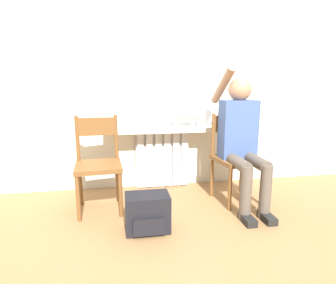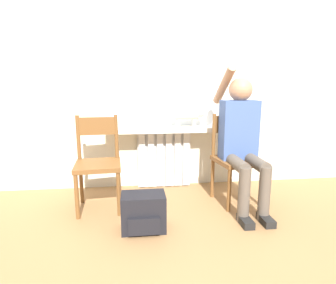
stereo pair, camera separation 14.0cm
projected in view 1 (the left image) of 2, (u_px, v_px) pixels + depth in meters
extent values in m
plane|color=olive|center=(185.00, 239.00, 2.13)|extent=(12.00, 12.00, 0.00)
cube|color=beige|center=(161.00, 66.00, 3.05)|extent=(7.00, 0.06, 2.70)
cube|color=silver|center=(162.00, 158.00, 3.19)|extent=(0.60, 0.05, 0.65)
cube|color=silver|center=(141.00, 160.00, 3.11)|extent=(0.07, 0.03, 0.62)
cube|color=silver|center=(150.00, 160.00, 3.12)|extent=(0.07, 0.03, 0.62)
cube|color=silver|center=(158.00, 160.00, 3.14)|extent=(0.07, 0.03, 0.62)
cube|color=silver|center=(167.00, 159.00, 3.16)|extent=(0.07, 0.03, 0.62)
cube|color=silver|center=(176.00, 159.00, 3.17)|extent=(0.07, 0.03, 0.62)
cube|color=silver|center=(184.00, 158.00, 3.19)|extent=(0.07, 0.03, 0.62)
cube|color=silver|center=(163.00, 129.00, 3.03)|extent=(1.28, 0.25, 0.05)
cube|color=white|center=(161.00, 78.00, 3.04)|extent=(1.23, 0.01, 1.04)
cube|color=brown|center=(98.00, 166.00, 2.54)|extent=(0.43, 0.43, 0.04)
cylinder|color=brown|center=(78.00, 199.00, 2.37)|extent=(0.04, 0.04, 0.40)
cylinder|color=brown|center=(121.00, 195.00, 2.45)|extent=(0.04, 0.04, 0.40)
cylinder|color=brown|center=(80.00, 184.00, 2.71)|extent=(0.04, 0.04, 0.40)
cylinder|color=brown|center=(118.00, 182.00, 2.79)|extent=(0.04, 0.04, 0.40)
cylinder|color=brown|center=(77.00, 138.00, 2.62)|extent=(0.04, 0.04, 0.42)
cylinder|color=brown|center=(116.00, 137.00, 2.70)|extent=(0.04, 0.04, 0.42)
cube|color=brown|center=(97.00, 127.00, 2.64)|extent=(0.37, 0.05, 0.17)
cube|color=brown|center=(237.00, 160.00, 2.76)|extent=(0.47, 0.47, 0.04)
cylinder|color=brown|center=(230.00, 189.00, 2.58)|extent=(0.04, 0.04, 0.40)
cylinder|color=brown|center=(262.00, 185.00, 2.69)|extent=(0.04, 0.04, 0.40)
cylinder|color=brown|center=(212.00, 178.00, 2.91)|extent=(0.04, 0.04, 0.40)
cylinder|color=brown|center=(241.00, 174.00, 3.02)|extent=(0.04, 0.04, 0.40)
cylinder|color=brown|center=(213.00, 135.00, 2.82)|extent=(0.04, 0.04, 0.42)
cylinder|color=brown|center=(244.00, 133.00, 2.93)|extent=(0.04, 0.04, 0.42)
cube|color=brown|center=(229.00, 123.00, 2.86)|extent=(0.37, 0.08, 0.17)
cylinder|color=brown|center=(237.00, 162.00, 2.55)|extent=(0.11, 0.43, 0.11)
cylinder|color=brown|center=(255.00, 161.00, 2.58)|extent=(0.11, 0.43, 0.11)
cylinder|color=brown|center=(246.00, 194.00, 2.39)|extent=(0.10, 0.10, 0.48)
cylinder|color=brown|center=(265.00, 192.00, 2.42)|extent=(0.10, 0.10, 0.48)
cube|color=black|center=(247.00, 219.00, 2.37)|extent=(0.09, 0.20, 0.06)
cube|color=black|center=(267.00, 218.00, 2.40)|extent=(0.09, 0.20, 0.06)
cube|color=#3D5693|center=(238.00, 129.00, 2.72)|extent=(0.34, 0.20, 0.56)
sphere|color=#A87A5B|center=(240.00, 90.00, 2.64)|extent=(0.22, 0.22, 0.22)
cylinder|color=#A87A5B|center=(223.00, 85.00, 2.75)|extent=(0.08, 0.50, 0.38)
cylinder|color=#3D5693|center=(254.00, 132.00, 2.71)|extent=(0.08, 0.08, 0.45)
cylinder|color=silver|center=(184.00, 114.00, 3.00)|extent=(0.26, 0.12, 0.12)
sphere|color=silver|center=(199.00, 112.00, 3.03)|extent=(0.11, 0.11, 0.11)
cone|color=silver|center=(200.00, 108.00, 2.99)|extent=(0.04, 0.04, 0.04)
cone|color=silver|center=(198.00, 108.00, 3.04)|extent=(0.04, 0.04, 0.04)
cylinder|color=silver|center=(193.00, 123.00, 3.01)|extent=(0.03, 0.03, 0.08)
cylinder|color=silver|center=(192.00, 123.00, 3.07)|extent=(0.03, 0.03, 0.08)
cylinder|color=silver|center=(176.00, 124.00, 2.98)|extent=(0.03, 0.03, 0.08)
cylinder|color=silver|center=(175.00, 123.00, 3.04)|extent=(0.03, 0.03, 0.08)
cylinder|color=silver|center=(168.00, 112.00, 2.97)|extent=(0.17, 0.03, 0.12)
cube|color=black|center=(147.00, 212.00, 2.23)|extent=(0.35, 0.22, 0.30)
cube|color=black|center=(149.00, 227.00, 2.12)|extent=(0.24, 0.03, 0.13)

